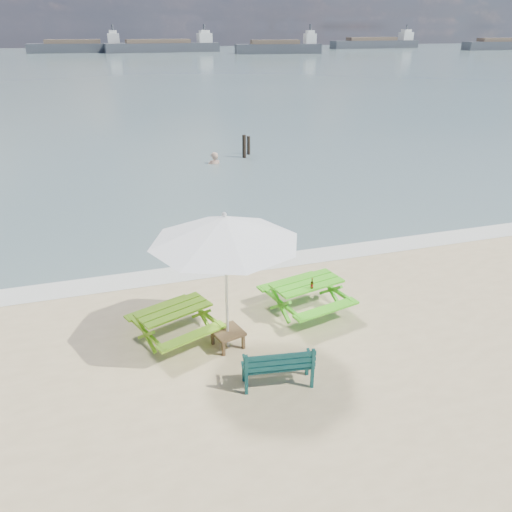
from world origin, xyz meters
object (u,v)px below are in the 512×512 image
object	(u,v)px
beer_bottle	(312,285)
picnic_table_left	(175,324)
patio_umbrella	(225,229)
side_table	(228,338)
swimmer	(215,172)
park_bench	(278,373)
picnic_table_right	(306,297)

from	to	relation	value
beer_bottle	picnic_table_left	bearing A→B (deg)	177.78
patio_umbrella	beer_bottle	world-z (taller)	patio_umbrella
picnic_table_left	patio_umbrella	xyz separation A→B (m)	(0.95, -0.60, 2.17)
side_table	swimmer	bearing A→B (deg)	78.11
side_table	patio_umbrella	world-z (taller)	patio_umbrella
park_bench	side_table	xyz separation A→B (m)	(-0.56, 1.37, -0.05)
patio_umbrella	picnic_table_right	bearing A→B (deg)	21.36
beer_bottle	swimmer	xyz separation A→B (m)	(1.04, 13.83, -1.21)
park_bench	swimmer	bearing A→B (deg)	81.09
beer_bottle	swimmer	size ratio (longest dim) A/B	0.13
picnic_table_left	beer_bottle	size ratio (longest dim) A/B	8.55
side_table	swimmer	distance (m)	14.64
picnic_table_right	swimmer	bearing A→B (deg)	85.67
picnic_table_left	park_bench	world-z (taller)	park_bench
picnic_table_right	side_table	xyz separation A→B (m)	(-1.99, -0.78, -0.17)
side_table	swimmer	xyz separation A→B (m)	(3.01, 14.31, -0.58)
park_bench	beer_bottle	bearing A→B (deg)	52.61
picnic_table_left	swimmer	bearing A→B (deg)	73.88
picnic_table_left	park_bench	xyz separation A→B (m)	(1.50, -1.97, -0.10)
side_table	picnic_table_left	bearing A→B (deg)	147.88
picnic_table_left	picnic_table_right	bearing A→B (deg)	3.54
picnic_table_right	swimmer	distance (m)	13.59
side_table	patio_umbrella	xyz separation A→B (m)	(0.00, 0.00, 2.31)
picnic_table_left	patio_umbrella	size ratio (longest dim) A/B	0.60
picnic_table_right	beer_bottle	bearing A→B (deg)	-92.81
swimmer	picnic_table_right	bearing A→B (deg)	-94.33
picnic_table_right	swimmer	size ratio (longest dim) A/B	1.09
picnic_table_left	park_bench	size ratio (longest dim) A/B	1.57
patio_umbrella	beer_bottle	distance (m)	2.64
picnic_table_left	side_table	world-z (taller)	picnic_table_left
side_table	patio_umbrella	size ratio (longest dim) A/B	0.20
swimmer	picnic_table_left	bearing A→B (deg)	-106.12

